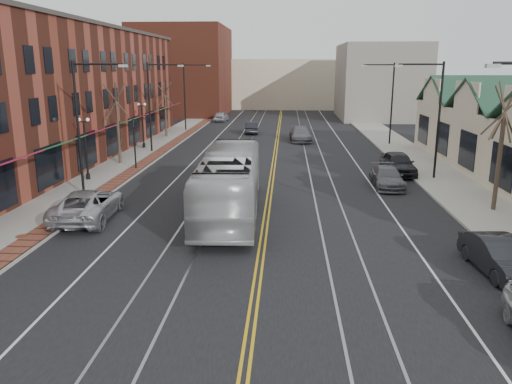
# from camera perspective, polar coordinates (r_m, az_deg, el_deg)

# --- Properties ---
(ground) EXTENTS (160.00, 160.00, 0.00)m
(ground) POSITION_cam_1_polar(r_m,az_deg,el_deg) (15.44, -0.78, -16.35)
(ground) COLOR black
(ground) RESTS_ON ground
(sidewalk_left) EXTENTS (4.00, 120.00, 0.15)m
(sidewalk_left) POSITION_cam_1_polar(r_m,az_deg,el_deg) (36.55, -17.44, 1.28)
(sidewalk_left) COLOR gray
(sidewalk_left) RESTS_ON ground
(sidewalk_right) EXTENTS (4.00, 120.00, 0.15)m
(sidewalk_right) POSITION_cam_1_polar(r_m,az_deg,el_deg) (35.87, 21.26, 0.73)
(sidewalk_right) COLOR gray
(sidewalk_right) RESTS_ON ground
(building_left) EXTENTS (10.00, 50.00, 11.00)m
(building_left) POSITION_cam_1_polar(r_m,az_deg,el_deg) (45.02, -23.27, 10.11)
(building_left) COLOR maroon
(building_left) RESTS_ON ground
(backdrop_left) EXTENTS (14.00, 18.00, 14.00)m
(backdrop_left) POSITION_cam_1_polar(r_m,az_deg,el_deg) (84.98, -8.26, 13.52)
(backdrop_left) COLOR maroon
(backdrop_left) RESTS_ON ground
(backdrop_mid) EXTENTS (22.00, 14.00, 9.00)m
(backdrop_mid) POSITION_cam_1_polar(r_m,az_deg,el_deg) (98.32, 3.00, 12.26)
(backdrop_mid) COLOR #BFB293
(backdrop_mid) RESTS_ON ground
(backdrop_right) EXTENTS (12.00, 16.00, 11.00)m
(backdrop_right) POSITION_cam_1_polar(r_m,az_deg,el_deg) (79.53, 13.97, 12.13)
(backdrop_right) COLOR slate
(backdrop_right) RESTS_ON ground
(streetlight_l_1) EXTENTS (3.33, 0.25, 8.00)m
(streetlight_l_1) POSITION_cam_1_polar(r_m,az_deg,el_deg) (31.77, -19.02, 8.36)
(streetlight_l_1) COLOR black
(streetlight_l_1) RESTS_ON sidewalk_left
(streetlight_l_2) EXTENTS (3.33, 0.25, 8.00)m
(streetlight_l_2) POSITION_cam_1_polar(r_m,az_deg,el_deg) (46.92, -11.58, 10.50)
(streetlight_l_2) COLOR black
(streetlight_l_2) RESTS_ON sidewalk_left
(streetlight_l_3) EXTENTS (3.33, 0.25, 8.00)m
(streetlight_l_3) POSITION_cam_1_polar(r_m,az_deg,el_deg) (62.49, -7.77, 11.52)
(streetlight_l_3) COLOR black
(streetlight_l_3) RESTS_ON sidewalk_left
(streetlight_r_1) EXTENTS (3.33, 0.25, 8.00)m
(streetlight_r_1) POSITION_cam_1_polar(r_m,az_deg,el_deg) (36.76, 19.59, 9.01)
(streetlight_r_1) COLOR black
(streetlight_r_1) RESTS_ON sidewalk_right
(streetlight_r_2) EXTENTS (3.33, 0.25, 8.00)m
(streetlight_r_2) POSITION_cam_1_polar(r_m,az_deg,el_deg) (52.30, 14.83, 10.67)
(streetlight_r_2) COLOR black
(streetlight_r_2) RESTS_ON sidewalk_right
(lamppost_l_2) EXTENTS (0.84, 0.28, 4.27)m
(lamppost_l_2) POSITION_cam_1_polar(r_m,az_deg,el_deg) (36.45, -18.86, 4.55)
(lamppost_l_2) COLOR black
(lamppost_l_2) RESTS_ON sidewalk_left
(lamppost_l_3) EXTENTS (0.84, 0.28, 4.27)m
(lamppost_l_3) POSITION_cam_1_polar(r_m,az_deg,el_deg) (49.56, -12.80, 7.34)
(lamppost_l_3) COLOR black
(lamppost_l_3) RESTS_ON sidewalk_left
(tree_left_near) EXTENTS (1.78, 1.37, 6.48)m
(tree_left_near) POSITION_cam_1_polar(r_m,az_deg,el_deg) (41.74, -15.54, 7.75)
(tree_left_near) COLOR #382B21
(tree_left_near) RESTS_ON sidewalk_left
(tree_left_far) EXTENTS (1.66, 1.28, 6.02)m
(tree_left_far) POSITION_cam_1_polar(r_m,az_deg,el_deg) (57.07, -10.33, 9.41)
(tree_left_far) COLOR #382B21
(tree_left_far) RESTS_ON sidewalk_left
(tree_right_mid) EXTENTS (1.90, 1.46, 6.93)m
(tree_right_mid) POSITION_cam_1_polar(r_m,az_deg,el_deg) (29.86, 26.20, 4.87)
(tree_right_mid) COLOR #382B21
(tree_right_mid) RESTS_ON sidewalk_right
(manhole_far) EXTENTS (0.60, 0.60, 0.02)m
(manhole_far) POSITION_cam_1_polar(r_m,az_deg,el_deg) (25.70, -25.16, -4.60)
(manhole_far) COLOR #592D19
(manhole_far) RESTS_ON sidewalk_left
(traffic_signal) EXTENTS (0.18, 0.15, 3.80)m
(traffic_signal) POSITION_cam_1_polar(r_m,az_deg,el_deg) (39.41, -13.73, 5.80)
(traffic_signal) COLOR black
(traffic_signal) RESTS_ON sidewalk_left
(transit_bus) EXTENTS (3.43, 12.61, 3.48)m
(transit_bus) POSITION_cam_1_polar(r_m,az_deg,el_deg) (26.82, -3.03, 1.04)
(transit_bus) COLOR #B5B5B7
(transit_bus) RESTS_ON ground
(parked_suv) EXTENTS (3.07, 5.97, 1.61)m
(parked_suv) POSITION_cam_1_polar(r_m,az_deg,el_deg) (27.51, -18.64, -1.38)
(parked_suv) COLOR #ADAEB4
(parked_suv) RESTS_ON ground
(parked_car_b) EXTENTS (1.85, 4.41, 1.42)m
(parked_car_b) POSITION_cam_1_polar(r_m,az_deg,el_deg) (21.61, 26.01, -6.59)
(parked_car_b) COLOR black
(parked_car_b) RESTS_ON ground
(parked_car_c) EXTENTS (1.97, 4.67, 1.34)m
(parked_car_c) POSITION_cam_1_polar(r_m,az_deg,el_deg) (34.22, 14.75, 1.64)
(parked_car_c) COLOR #5B5A61
(parked_car_c) RESTS_ON ground
(parked_car_d) EXTENTS (2.14, 5.00, 1.68)m
(parked_car_d) POSITION_cam_1_polar(r_m,az_deg,el_deg) (38.44, 15.93, 3.17)
(parked_car_d) COLOR black
(parked_car_d) RESTS_ON ground
(distant_car_left) EXTENTS (1.73, 4.30, 1.39)m
(distant_car_left) POSITION_cam_1_polar(r_m,az_deg,el_deg) (59.84, -0.50, 7.37)
(distant_car_left) COLOR black
(distant_car_left) RESTS_ON ground
(distant_car_right) EXTENTS (2.49, 5.38, 1.52)m
(distant_car_right) POSITION_cam_1_polar(r_m,az_deg,el_deg) (53.87, 5.09, 6.61)
(distant_car_right) COLOR slate
(distant_car_right) RESTS_ON ground
(distant_car_far) EXTENTS (1.99, 4.32, 1.43)m
(distant_car_far) POSITION_cam_1_polar(r_m,az_deg,el_deg) (73.31, -4.00, 8.62)
(distant_car_far) COLOR #ACACB3
(distant_car_far) RESTS_ON ground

